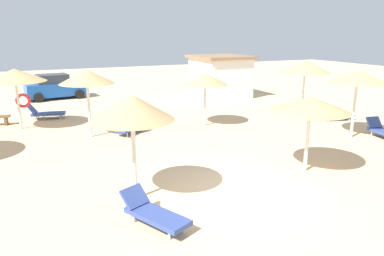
# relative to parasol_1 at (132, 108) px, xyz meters

# --- Properties ---
(ground_plane) EXTENTS (80.00, 80.00, 0.00)m
(ground_plane) POSITION_rel_parasol_1_xyz_m (2.78, -0.76, -2.59)
(ground_plane) COLOR #DBBA8C
(parasol_1) EXTENTS (2.27, 2.27, 2.95)m
(parasol_1) POSITION_rel_parasol_1_xyz_m (0.00, 0.00, 0.00)
(parasol_1) COLOR silver
(parasol_1) RESTS_ON ground
(parasol_2) EXTENTS (2.80, 2.80, 2.88)m
(parasol_2) POSITION_rel_parasol_1_xyz_m (-2.83, 9.70, -0.04)
(parasol_2) COLOR silver
(parasol_2) RESTS_ON ground
(parasol_3) EXTENTS (2.36, 2.36, 2.98)m
(parasol_3) POSITION_rel_parasol_1_xyz_m (-0.03, 6.88, 0.07)
(parasol_3) COLOR silver
(parasol_3) RESTS_ON ground
(parasol_4) EXTENTS (2.85, 2.85, 2.98)m
(parasol_4) POSITION_rel_parasol_1_xyz_m (11.78, 6.65, 0.05)
(parasol_4) COLOR silver
(parasol_4) RESTS_ON ground
(parasol_5) EXTENTS (2.45, 2.45, 2.97)m
(parasol_5) POSITION_rel_parasol_1_xyz_m (10.43, 1.92, 0.09)
(parasol_5) COLOR silver
(parasol_5) RESTS_ON ground
(parasol_6) EXTENTS (2.22, 2.22, 2.61)m
(parasol_6) POSITION_rel_parasol_1_xyz_m (5.49, 6.54, -0.29)
(parasol_6) COLOR silver
(parasol_6) RESTS_ON ground
(parasol_7) EXTENTS (2.55, 2.55, 2.53)m
(parasol_7) POSITION_rel_parasol_1_xyz_m (5.77, -0.36, -0.32)
(parasol_7) COLOR silver
(parasol_7) RESTS_ON ground
(lounger_1) EXTENTS (1.36, 1.97, 0.76)m
(lounger_1) POSITION_rel_parasol_1_xyz_m (-0.03, -1.58, -2.27)
(lounger_1) COLOR #33478C
(lounger_1) RESTS_ON ground
(lounger_2) EXTENTS (1.95, 1.06, 0.80)m
(lounger_2) POSITION_rel_parasol_1_xyz_m (-1.60, 11.42, -2.27)
(lounger_2) COLOR #33478C
(lounger_2) RESTS_ON ground
(lounger_3) EXTENTS (1.89, 1.64, 0.73)m
(lounger_3) POSITION_rel_parasol_1_xyz_m (1.66, 6.59, -2.28)
(lounger_3) COLOR #33478C
(lounger_3) RESTS_ON ground
(lounger_4) EXTENTS (2.01, 1.10, 0.62)m
(lounger_4) POSITION_rel_parasol_1_xyz_m (12.22, 4.63, -2.29)
(lounger_4) COLOR #33478C
(lounger_4) RESTS_ON ground
(lounger_5) EXTENTS (0.99, 1.94, 0.79)m
(lounger_5) POSITION_rel_parasol_1_xyz_m (11.62, 1.23, -2.27)
(lounger_5) COLOR #33478C
(lounger_5) RESTS_ON ground
(bench_0) EXTENTS (0.60, 1.54, 0.49)m
(bench_0) POSITION_rel_parasol_1_xyz_m (2.76, 11.21, -2.25)
(bench_0) COLOR brown
(bench_0) RESTS_ON ground
(parked_car) EXTENTS (4.18, 2.39, 1.72)m
(parked_car) POSITION_rel_parasol_1_xyz_m (-0.52, 17.70, -1.77)
(parked_car) COLOR #194C9E
(parked_car) RESTS_ON ground
(beach_cabana) EXTENTS (3.67, 4.12, 2.92)m
(beach_cabana) POSITION_rel_parasol_1_xyz_m (10.33, 13.70, -1.11)
(beach_cabana) COLOR white
(beach_cabana) RESTS_ON ground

